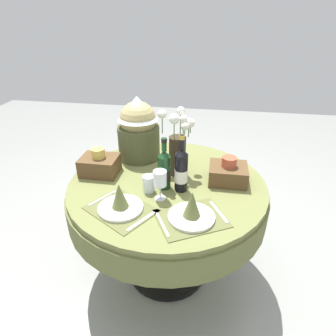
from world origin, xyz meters
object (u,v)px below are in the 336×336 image
at_px(flower_vase, 178,146).
at_px(place_setting_right, 192,211).
at_px(dining_table, 167,199).
at_px(gift_tub_back_left, 138,126).
at_px(place_setting_left, 120,202).
at_px(wine_glass_left, 160,179).
at_px(woven_basket_side_left, 100,164).
at_px(woven_basket_side_right, 228,173).
at_px(wine_bottle_left, 164,170).
at_px(tumbler_near_left, 149,184).
at_px(wine_bottle_centre, 181,170).

bearing_deg(flower_vase, place_setting_right, -74.01).
xyz_separation_m(dining_table, place_setting_right, (0.18, -0.34, 0.18)).
bearing_deg(place_setting_right, gift_tub_back_left, 123.83).
relative_size(place_setting_left, flower_vase, 0.99).
xyz_separation_m(wine_glass_left, gift_tub_back_left, (-0.24, 0.49, 0.11)).
xyz_separation_m(place_setting_left, woven_basket_side_left, (-0.25, 0.36, 0.02)).
bearing_deg(woven_basket_side_right, dining_table, -169.63).
relative_size(wine_bottle_left, tumbler_near_left, 3.12).
distance_m(place_setting_left, tumbler_near_left, 0.23).
relative_size(place_setting_right, woven_basket_side_right, 1.85).
xyz_separation_m(dining_table, wine_bottle_left, (-0.01, -0.07, 0.25)).
distance_m(wine_bottle_left, woven_basket_side_left, 0.45).
bearing_deg(place_setting_left, woven_basket_side_right, 34.54).
height_order(place_setting_left, wine_bottle_left, wine_bottle_left).
distance_m(wine_bottle_left, tumbler_near_left, 0.12).
bearing_deg(wine_bottle_left, tumbler_near_left, -145.89).
bearing_deg(woven_basket_side_left, place_setting_right, -30.86).
height_order(place_setting_right, wine_bottle_left, wine_bottle_left).
relative_size(flower_vase, wine_bottle_centre, 1.24).
bearing_deg(gift_tub_back_left, woven_basket_side_right, -21.30).
bearing_deg(wine_glass_left, gift_tub_back_left, 116.18).
relative_size(wine_glass_left, woven_basket_side_left, 0.75).
bearing_deg(place_setting_left, flower_vase, 60.71).
xyz_separation_m(place_setting_left, wine_bottle_centre, (0.29, 0.25, 0.09)).
relative_size(flower_vase, wine_glass_left, 2.45).
bearing_deg(place_setting_right, woven_basket_side_right, 65.19).
height_order(flower_vase, gift_tub_back_left, gift_tub_back_left).
distance_m(place_setting_left, woven_basket_side_left, 0.44).
bearing_deg(wine_bottle_left, gift_tub_back_left, 123.35).
bearing_deg(flower_vase, woven_basket_side_left, -170.63).
bearing_deg(place_setting_right, dining_table, 118.13).
height_order(flower_vase, wine_bottle_left, flower_vase).
height_order(place_setting_left, tumbler_near_left, place_setting_left).
bearing_deg(wine_bottle_left, dining_table, 84.44).
relative_size(wine_bottle_centre, tumbler_near_left, 3.41).
relative_size(place_setting_right, wine_glass_left, 2.40).
relative_size(wine_bottle_left, woven_basket_side_left, 1.36).
xyz_separation_m(place_setting_left, flower_vase, (0.25, 0.44, 0.15)).
bearing_deg(tumbler_near_left, dining_table, 53.61).
bearing_deg(woven_basket_side_left, wine_bottle_left, -13.19).
bearing_deg(wine_bottle_centre, wine_bottle_left, 174.23).
relative_size(place_setting_left, woven_basket_side_right, 1.86).
bearing_deg(dining_table, place_setting_right, -61.87).
distance_m(wine_bottle_centre, woven_basket_side_left, 0.55).
xyz_separation_m(flower_vase, woven_basket_side_right, (0.32, -0.05, -0.13)).
distance_m(place_setting_right, gift_tub_back_left, 0.80).
bearing_deg(place_setting_right, wine_bottle_left, 124.48).
distance_m(dining_table, place_setting_left, 0.42).
xyz_separation_m(dining_table, wine_glass_left, (-0.01, -0.18, 0.26)).
height_order(place_setting_right, tumbler_near_left, place_setting_right).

